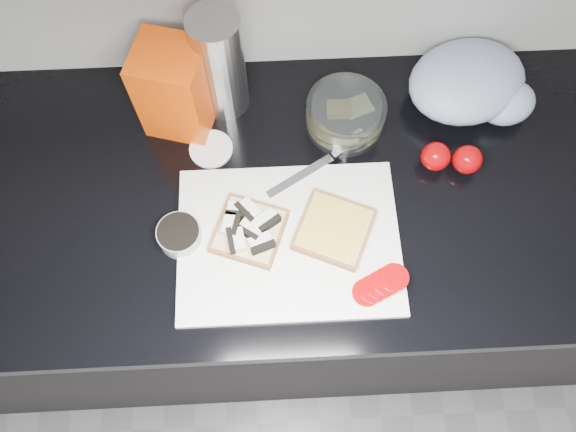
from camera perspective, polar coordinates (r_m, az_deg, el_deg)
The scene contains 14 objects.
base_cabinet at distance 1.51m, azimuth 3.07°, elevation -4.93°, with size 3.50×0.60×0.86m, color black.
countertop at distance 1.09m, azimuth 4.23°, elevation 2.67°, with size 3.50×0.64×0.04m, color black.
cutting_board at distance 1.02m, azimuth 0.08°, elevation -2.54°, with size 0.40×0.30×0.01m, color white.
bread_left at distance 1.01m, azimuth -4.00°, elevation -1.36°, with size 0.16×0.16×0.04m.
bread_right at distance 1.01m, azimuth 4.70°, elevation -1.36°, with size 0.17×0.17×0.02m.
tomato_slices at distance 0.99m, azimuth 9.36°, elevation -6.93°, with size 0.11×0.08×0.02m.
knife at distance 1.08m, azimuth 3.99°, elevation 5.77°, with size 0.19×0.12×0.01m.
seed_tub at distance 1.02m, azimuth -10.96°, elevation -1.90°, with size 0.08×0.08×0.04m.
tub_lid at distance 1.12m, azimuth -7.83°, elevation 6.77°, with size 0.09×0.09×0.01m, color white.
glass_bowl at distance 1.12m, azimuth 5.83°, elevation 10.21°, with size 0.15×0.15×0.06m.
bread_bag at distance 1.09m, azimuth -11.36°, elevation 12.57°, with size 0.12×0.11×0.19m, color #F34E04.
steel_canister at distance 1.09m, azimuth -6.95°, elevation 15.02°, with size 0.10×0.10×0.23m, color #A2A1A6.
grocery_bag at distance 1.19m, azimuth 18.24°, elevation 12.59°, with size 0.29×0.26×0.10m.
whole_tomatoes at distance 1.11m, azimuth 16.28°, elevation 5.67°, with size 0.12×0.07×0.06m.
Camera 1 is at (-0.10, 0.72, 1.86)m, focal length 35.00 mm.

